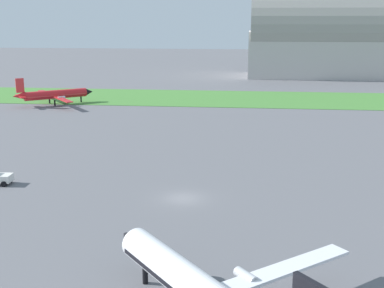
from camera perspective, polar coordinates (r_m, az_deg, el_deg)
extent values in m
plane|color=slate|center=(57.54, -1.00, -6.08)|extent=(600.00, 600.00, 0.00)
cube|color=#478438|center=(130.54, 3.30, 5.12)|extent=(360.00, 28.00, 0.08)
cylinder|color=red|center=(124.57, -14.96, 5.38)|extent=(12.65, 10.70, 2.03)
cone|color=black|center=(127.17, -11.47, 5.73)|extent=(2.82, 2.82, 1.99)
cone|color=red|center=(122.32, -18.78, 5.09)|extent=(3.35, 3.20, 1.82)
cube|color=red|center=(124.59, -14.96, 5.31)|extent=(12.05, 10.22, 0.28)
cube|color=red|center=(129.79, -15.87, 5.48)|extent=(8.07, 9.59, 0.20)
cube|color=red|center=(119.23, -14.32, 4.89)|extent=(8.07, 9.59, 0.20)
cylinder|color=#B7BABF|center=(128.04, -15.37, 5.41)|extent=(1.67, 1.52, 0.65)
cylinder|color=#B7BABF|center=(121.30, -14.37, 5.03)|extent=(1.67, 1.52, 0.65)
cube|color=red|center=(122.10, -18.68, 6.21)|extent=(1.58, 1.33, 3.24)
cube|color=red|center=(123.78, -18.75, 5.16)|extent=(2.72, 2.97, 0.16)
cube|color=red|center=(121.05, -18.43, 5.01)|extent=(2.72, 2.97, 0.16)
cylinder|color=black|center=(126.72, -12.29, 4.88)|extent=(0.36, 0.36, 1.42)
cylinder|color=black|center=(126.42, -15.63, 4.67)|extent=(0.36, 0.36, 1.42)
cylinder|color=black|center=(122.62, -15.08, 4.43)|extent=(0.36, 0.36, 1.42)
cone|color=black|center=(40.95, -6.91, -10.40)|extent=(3.27, 3.28, 2.30)
cube|color=white|center=(37.14, 9.57, -13.86)|extent=(10.96, 9.56, 0.23)
cylinder|color=#B7BABF|center=(36.19, 6.04, -14.52)|extent=(1.78, 1.92, 0.75)
cylinder|color=black|center=(39.94, -5.25, -14.20)|extent=(0.42, 0.42, 1.64)
cylinder|color=black|center=(65.24, -20.27, -4.22)|extent=(0.71, 0.28, 0.70)
cylinder|color=black|center=(66.80, -19.66, -3.76)|extent=(0.71, 0.28, 0.70)
cube|color=#BCB7B2|center=(186.99, 16.07, 9.60)|extent=(62.45, 24.62, 15.59)
cylinder|color=gray|center=(186.63, 16.28, 12.74)|extent=(61.20, 27.08, 27.08)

